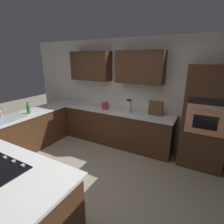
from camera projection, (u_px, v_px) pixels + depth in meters
ground_plane at (77, 183)px, 3.05m from camera, size 14.00×14.00×0.00m
wall_back at (124, 86)px, 4.34m from camera, size 6.00×0.44×2.60m
lower_cabinets_back at (116, 127)px, 4.40m from camera, size 2.80×0.60×0.86m
countertop_back at (117, 111)px, 4.26m from camera, size 2.84×0.64×0.04m
lower_cabinets_side at (33, 130)px, 4.21m from camera, size 0.60×2.90×0.86m
countertop_side at (30, 113)px, 4.08m from camera, size 0.64×2.94×0.04m
wall_oven at (205, 118)px, 3.32m from camera, size 0.80×0.66×2.04m
sink_unit at (7, 118)px, 3.61m from camera, size 0.46×0.70×0.23m
blender at (129, 107)px, 4.02m from camera, size 0.15×0.15×0.32m
spice_rack at (156, 108)px, 3.84m from camera, size 0.31×0.11×0.32m
kettle at (105, 106)px, 4.33m from camera, size 0.18×0.18×0.17m
dish_soap_bottle at (28, 109)px, 3.96m from camera, size 0.08×0.08×0.27m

